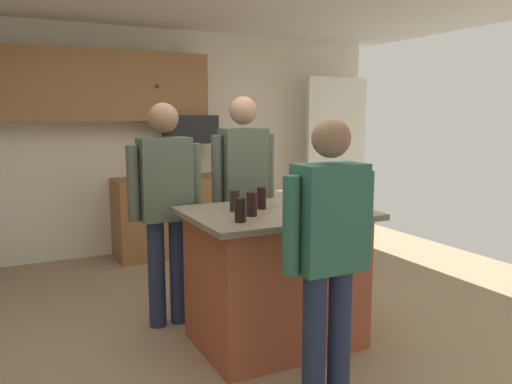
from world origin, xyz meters
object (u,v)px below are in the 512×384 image
at_px(glass_dark_ale, 262,198).
at_px(mug_ceramic_white, 312,197).
at_px(glass_short_whisky, 301,197).
at_px(kitchen_island, 275,276).
at_px(glass_stout_tall, 252,204).
at_px(glass_pilsner, 240,210).
at_px(tumbler_amber, 235,201).
at_px(mug_blue_stoneware, 282,198).
at_px(person_guest_by_door, 329,245).
at_px(person_host_foreground, 165,199).
at_px(person_elder_center, 243,185).
at_px(microwave_over_range, 190,129).

relative_size(glass_dark_ale, mug_ceramic_white, 1.20).
bearing_deg(glass_dark_ale, mug_ceramic_white, -1.23).
bearing_deg(glass_short_whisky, kitchen_island, 171.03).
distance_m(glass_stout_tall, glass_pilsner, 0.20).
distance_m(tumbler_amber, mug_blue_stoneware, 0.41).
bearing_deg(mug_blue_stoneware, person_guest_by_door, -104.94).
relative_size(glass_stout_tall, tumbler_amber, 1.09).
distance_m(person_host_foreground, mug_ceramic_white, 1.10).
bearing_deg(person_host_foreground, mug_ceramic_white, 16.51).
relative_size(kitchen_island, tumbler_amber, 8.42).
xyz_separation_m(kitchen_island, person_elder_center, (0.14, 0.82, 0.54)).
distance_m(microwave_over_range, glass_dark_ale, 2.61).
xyz_separation_m(kitchen_island, person_host_foreground, (-0.59, 0.65, 0.50)).
bearing_deg(microwave_over_range, glass_pilsner, -103.53).
bearing_deg(glass_stout_tall, tumbler_amber, 97.60).
relative_size(glass_short_whisky, tumbler_amber, 1.17).
distance_m(glass_stout_tall, mug_ceramic_white, 0.62).
height_order(person_elder_center, glass_dark_ale, person_elder_center).
height_order(kitchen_island, person_elder_center, person_elder_center).
height_order(kitchen_island, tumbler_amber, tumbler_amber).
bearing_deg(glass_stout_tall, person_elder_center, 67.89).
relative_size(kitchen_island, glass_dark_ale, 7.94).
distance_m(glass_dark_ale, tumbler_amber, 0.20).
bearing_deg(person_elder_center, glass_stout_tall, -12.40).
relative_size(person_guest_by_door, glass_short_whisky, 9.44).
relative_size(kitchen_island, person_elder_center, 0.69).
bearing_deg(microwave_over_range, glass_stout_tall, -101.29).
height_order(glass_short_whisky, mug_blue_stoneware, glass_short_whisky).
bearing_deg(tumbler_amber, person_guest_by_door, -80.97).
xyz_separation_m(tumbler_amber, mug_blue_stoneware, (0.41, 0.06, -0.02)).
bearing_deg(person_elder_center, mug_ceramic_white, 25.83).
distance_m(glass_stout_tall, tumbler_amber, 0.21).
xyz_separation_m(kitchen_island, person_guest_by_door, (-0.12, -0.82, 0.43)).
distance_m(person_elder_center, person_host_foreground, 0.75).
xyz_separation_m(person_host_foreground, glass_pilsner, (0.21, -0.89, 0.05)).
distance_m(mug_ceramic_white, glass_pilsner, 0.80).
bearing_deg(mug_ceramic_white, microwave_over_range, 90.92).
relative_size(microwave_over_range, glass_pilsner, 3.73).
distance_m(kitchen_island, person_guest_by_door, 0.93).
distance_m(person_elder_center, glass_short_whisky, 0.85).
xyz_separation_m(microwave_over_range, kitchen_island, (-0.31, -2.64, -0.96)).
relative_size(kitchen_island, mug_ceramic_white, 9.52).
distance_m(person_guest_by_door, mug_blue_stoneware, 1.02).
height_order(kitchen_island, glass_dark_ale, glass_dark_ale).
height_order(mug_ceramic_white, mug_blue_stoneware, mug_blue_stoneware).
bearing_deg(glass_dark_ale, tumbler_amber, 176.38).
xyz_separation_m(person_host_foreground, tumbler_amber, (0.33, -0.55, 0.05)).
xyz_separation_m(kitchen_island, glass_short_whisky, (0.19, -0.03, 0.56)).
distance_m(glass_dark_ale, glass_short_whisky, 0.28).
xyz_separation_m(glass_dark_ale, glass_stout_tall, (-0.17, -0.20, 0.00)).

